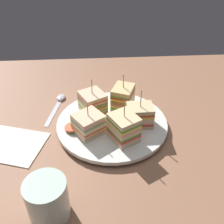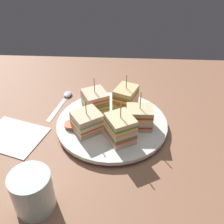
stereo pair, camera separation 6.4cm
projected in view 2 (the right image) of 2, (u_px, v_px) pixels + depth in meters
ground_plane at (112, 130)px, 67.13cm from camera, size 105.93×82.47×1.80cm
plate at (112, 124)px, 65.97cm from camera, size 27.64×27.64×1.73cm
sandwich_wedge_0 at (95, 101)px, 68.03cm from camera, size 7.85×8.11×9.62cm
sandwich_wedge_1 at (87, 122)px, 61.47cm from camera, size 8.35×8.22×8.52cm
sandwich_wedge_2 at (120, 128)px, 58.49cm from camera, size 7.69×8.02×10.43cm
sandwich_wedge_3 at (139, 117)px, 62.61cm from camera, size 6.33×5.06×9.82cm
sandwich_wedge_4 at (126, 99)px, 68.27cm from camera, size 6.92×7.63×10.15cm
chip_pile at (113, 124)px, 63.48cm from camera, size 6.56×6.18×1.81cm
salad_garnish at (76, 124)px, 63.95cm from camera, size 5.77×6.09×1.37cm
spoon at (65, 98)px, 76.51cm from camera, size 4.82×14.87×1.00cm
napkin at (13, 136)px, 63.44cm from camera, size 17.25×15.26×0.50cm
drinking_glass at (33, 194)px, 46.32cm from camera, size 7.32×7.32×8.01cm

